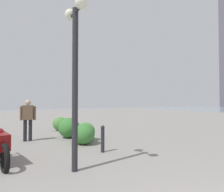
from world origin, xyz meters
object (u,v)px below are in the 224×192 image
object	(u,v)px
bollard_near	(103,138)
lamppost	(75,58)
bollard_mid	(73,126)
pedestrian	(28,117)

from	to	relation	value
bollard_near	lamppost	bearing A→B (deg)	129.42
lamppost	bollard_mid	distance (m)	5.32
lamppost	bollard_mid	xyz separation A→B (m)	(4.53, -1.69, -2.22)
lamppost	pedestrian	xyz separation A→B (m)	(4.33, 0.37, -1.67)
lamppost	pedestrian	world-z (taller)	lamppost
lamppost	bollard_mid	bearing A→B (deg)	-20.48
bollard_mid	bollard_near	bearing A→B (deg)	175.02
lamppost	bollard_near	bearing A→B (deg)	-50.58
pedestrian	bollard_near	world-z (taller)	pedestrian
lamppost	bollard_mid	world-z (taller)	lamppost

